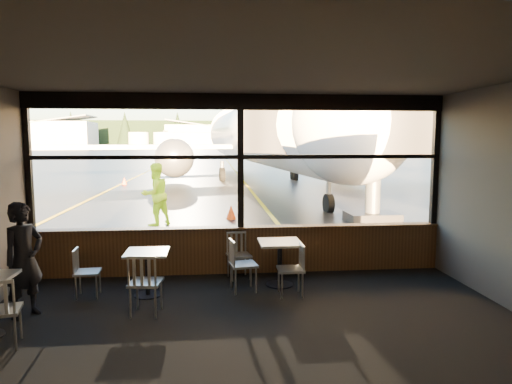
{
  "coord_description": "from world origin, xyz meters",
  "views": [
    {
      "loc": [
        -0.56,
        -8.83,
        2.61
      ],
      "look_at": [
        0.4,
        1.0,
        1.5
      ],
      "focal_mm": 32.0,
      "sensor_mm": 36.0,
      "label": 1
    }
  ],
  "objects": [
    {
      "name": "window_transom",
      "position": [
        0.0,
        0.0,
        2.3
      ],
      "size": [
        8.0,
        0.1,
        0.08
      ],
      "primitive_type": "cube",
      "color": "black",
      "rests_on": "ground"
    },
    {
      "name": "window_header",
      "position": [
        0.0,
        0.0,
        3.35
      ],
      "size": [
        8.0,
        0.18,
        0.3
      ],
      "primitive_type": "cube",
      "color": "black",
      "rests_on": "ground"
    },
    {
      "name": "chair_mid_s",
      "position": [
        -1.56,
        -2.04,
        0.48
      ],
      "size": [
        0.58,
        0.58,
        0.96
      ],
      "primitive_type": null,
      "rotation": [
        0.0,
        0.0,
        -0.12
      ],
      "color": "#AFAB9E",
      "rests_on": "carpet_floor"
    },
    {
      "name": "hangar_mid",
      "position": [
        0.0,
        185.0,
        5.0
      ],
      "size": [
        38.0,
        15.0,
        10.0
      ],
      "primitive_type": null,
      "color": "silver",
      "rests_on": "ground_plane"
    },
    {
      "name": "cafe_table_mid",
      "position": [
        -1.65,
        -1.22,
        0.39
      ],
      "size": [
        0.7,
        0.7,
        0.77
      ],
      "primitive_type": null,
      "color": "#99958D",
      "rests_on": "carpet_floor"
    },
    {
      "name": "carpet_floor",
      "position": [
        0.0,
        -3.0,
        0.01
      ],
      "size": [
        8.0,
        6.0,
        0.01
      ],
      "primitive_type": "cube",
      "color": "black",
      "rests_on": "ground"
    },
    {
      "name": "cafe_table_near",
      "position": [
        0.65,
        -0.89,
        0.41
      ],
      "size": [
        0.74,
        0.74,
        0.82
      ],
      "primitive_type": null,
      "color": "#A9A59B",
      "rests_on": "carpet_floor"
    },
    {
      "name": "chair_left_s",
      "position": [
        -3.23,
        -2.99,
        0.47
      ],
      "size": [
        0.61,
        0.61,
        0.94
      ],
      "primitive_type": null,
      "rotation": [
        0.0,
        0.0,
        0.21
      ],
      "color": "#A9A599",
      "rests_on": "carpet_floor"
    },
    {
      "name": "jet_bridge",
      "position": [
        3.6,
        5.5,
        2.57
      ],
      "size": [
        9.64,
        11.79,
        5.14
      ],
      "primitive_type": null,
      "color": "#272729",
      "rests_on": "ground_plane"
    },
    {
      "name": "window_sill",
      "position": [
        0.0,
        0.0,
        0.45
      ],
      "size": [
        8.0,
        0.28,
        0.9
      ],
      "primitive_type": "cube",
      "color": "#503018",
      "rests_on": "ground"
    },
    {
      "name": "fuel_tank_a",
      "position": [
        -30.0,
        182.0,
        3.0
      ],
      "size": [
        8.0,
        8.0,
        6.0
      ],
      "primitive_type": "cylinder",
      "color": "silver",
      "rests_on": "ground_plane"
    },
    {
      "name": "hangar_right",
      "position": [
        60.0,
        178.0,
        6.0
      ],
      "size": [
        50.0,
        20.0,
        12.0
      ],
      "primitive_type": null,
      "color": "silver",
      "rests_on": "ground_plane"
    },
    {
      "name": "treeline",
      "position": [
        0.0,
        210.0,
        6.0
      ],
      "size": [
        360.0,
        3.0,
        12.0
      ],
      "primitive_type": "cube",
      "color": "black",
      "rests_on": "ground_plane"
    },
    {
      "name": "chair_mid_w",
      "position": [
        -2.64,
        -1.17,
        0.42
      ],
      "size": [
        0.48,
        0.48,
        0.84
      ],
      "primitive_type": null,
      "rotation": [
        0.0,
        0.0,
        -1.51
      ],
      "color": "#BCB7A9",
      "rests_on": "carpet_floor"
    },
    {
      "name": "chair_near_e",
      "position": [
        0.75,
        -1.43,
        0.45
      ],
      "size": [
        0.49,
        0.49,
        0.89
      ],
      "primitive_type": null,
      "rotation": [
        0.0,
        0.0,
        1.57
      ],
      "color": "#B8B2A6",
      "rests_on": "carpet_floor"
    },
    {
      "name": "chair_near_w",
      "position": [
        -0.03,
        -1.13,
        0.46
      ],
      "size": [
        0.58,
        0.58,
        0.93
      ],
      "primitive_type": null,
      "rotation": [
        0.0,
        0.0,
        -1.4
      ],
      "color": "beige",
      "rests_on": "carpet_floor"
    },
    {
      "name": "fuel_tank_c",
      "position": [
        -10.0,
        182.0,
        3.0
      ],
      "size": [
        8.0,
        8.0,
        6.0
      ],
      "primitive_type": "cylinder",
      "color": "silver",
      "rests_on": "ground_plane"
    },
    {
      "name": "fuel_tank_b",
      "position": [
        -20.0,
        182.0,
        3.0
      ],
      "size": [
        8.0,
        8.0,
        6.0
      ],
      "primitive_type": "cylinder",
      "color": "silver",
      "rests_on": "ground_plane"
    },
    {
      "name": "ceiling",
      "position": [
        0.0,
        -3.0,
        3.5
      ],
      "size": [
        8.0,
        6.0,
        0.04
      ],
      "primitive_type": "cube",
      "color": "#38332D",
      "rests_on": "ground"
    },
    {
      "name": "cone_nose",
      "position": [
        0.08,
        6.26,
        0.24
      ],
      "size": [
        0.34,
        0.34,
        0.47
      ],
      "primitive_type": "cone",
      "color": "#EE3D07",
      "rests_on": "ground_plane"
    },
    {
      "name": "hangar_left",
      "position": [
        -70.0,
        180.0,
        5.5
      ],
      "size": [
        45.0,
        18.0,
        11.0
      ],
      "primitive_type": null,
      "color": "silver",
      "rests_on": "ground_plane"
    },
    {
      "name": "mullion_centre",
      "position": [
        0.0,
        0.0,
        2.2
      ],
      "size": [
        0.12,
        0.12,
        2.6
      ],
      "primitive_type": "cube",
      "color": "black",
      "rests_on": "ground"
    },
    {
      "name": "ground_crew",
      "position": [
        -2.29,
        5.36,
        0.97
      ],
      "size": [
        1.19,
        1.17,
        1.93
      ],
      "primitive_type": "imported",
      "rotation": [
        0.0,
        0.0,
        3.86
      ],
      "color": "#BFF219",
      "rests_on": "ground_plane"
    },
    {
      "name": "mullion_right",
      "position": [
        3.95,
        0.0,
        2.2
      ],
      "size": [
        0.12,
        0.12,
        2.6
      ],
      "primitive_type": "cube",
      "color": "black",
      "rests_on": "ground"
    },
    {
      "name": "passenger",
      "position": [
        -3.33,
        -1.96,
        0.86
      ],
      "size": [
        0.69,
        0.75,
        1.73
      ],
      "primitive_type": "imported",
      "rotation": [
        0.0,
        0.0,
        1.01
      ],
      "color": "black",
      "rests_on": "carpet_floor"
    },
    {
      "name": "chair_near_n",
      "position": [
        -0.06,
        -0.4,
        0.44
      ],
      "size": [
        0.57,
        0.57,
        0.88
      ],
      "primitive_type": null,
      "rotation": [
        0.0,
        0.0,
        3.33
      ],
      "color": "beige",
      "rests_on": "carpet_floor"
    },
    {
      "name": "wall_back",
      "position": [
        0.0,
        -6.0,
        1.75
      ],
      "size": [
        8.0,
        0.04,
        3.5
      ],
      "primitive_type": "cube",
      "color": "#4F483F",
      "rests_on": "ground"
    },
    {
      "name": "cone_wing",
      "position": [
        -5.76,
        19.03,
        0.22
      ],
      "size": [
        0.32,
        0.32,
        0.44
      ],
      "primitive_type": "cone",
      "color": "#FF4B08",
      "rests_on": "ground_plane"
    },
    {
      "name": "ground_plane",
      "position": [
        0.0,
        120.0,
        0.0
      ],
      "size": [
        520.0,
        520.0,
        0.0
      ],
      "primitive_type": "plane",
      "color": "black",
      "rests_on": "ground"
    },
    {
      "name": "mullion_left",
      "position": [
        -3.95,
        0.0,
        2.2
      ],
      "size": [
        0.12,
        0.12,
        2.6
      ],
      "primitive_type": "cube",
      "color": "black",
      "rests_on": "ground"
    },
    {
      "name": "airliner",
      "position": [
        2.66,
        20.18,
        5.84
      ],
      "size": [
        34.94,
        40.75,
        11.67
      ],
      "primitive_type": null,
      "rotation": [
        0.0,
        0.0,
        0.08
      ],
      "color": "white",
      "rests_on": "ground_plane"
    }
  ]
}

